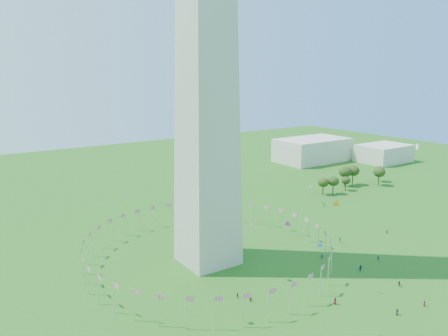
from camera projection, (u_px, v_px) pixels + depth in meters
The scene contains 7 objects.
ground at pixel (318, 333), 105.71m from camera, with size 600.00×600.00×0.00m, color #1D5614.
flag_ring at pixel (208, 248), 145.06m from camera, with size 80.24×80.24×9.00m.
gov_building_east_a at pixel (312, 150), 307.49m from camera, with size 50.00×30.00×16.00m, color beige.
gov_building_east_b at pixel (384, 153), 305.73m from camera, with size 35.00×25.00×12.00m, color beige.
crowd at pixel (343, 302), 118.23m from camera, with size 100.27×76.55×1.99m.
kites_aloft at pixel (322, 212), 127.18m from camera, with size 98.87×75.48×40.21m.
tree_line_east at pixel (353, 179), 237.70m from camera, with size 52.86×16.21×10.96m.
Camera 1 is at (-72.13, -65.24, 61.99)m, focal length 35.00 mm.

